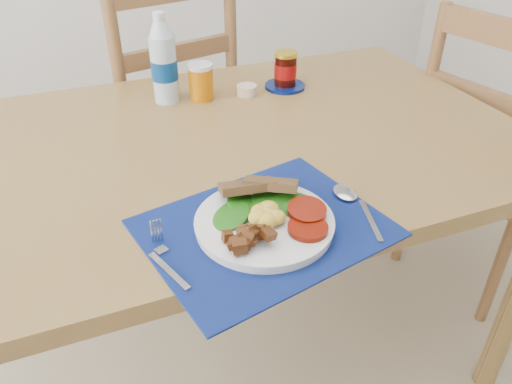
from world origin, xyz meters
The scene contains 11 objects.
table centered at (0.00, 0.20, 0.67)m, with size 1.40×0.90×0.75m.
chair_far centered at (-0.02, 0.87, 0.62)m, with size 0.55×0.54×1.24m.
chair_end centered at (0.86, 0.21, 0.59)m, with size 0.50×0.52×1.17m.
placemat centered at (-0.06, -0.15, 0.75)m, with size 0.41×0.32×0.00m, color black.
breakfast_plate centered at (-0.06, -0.15, 0.77)m, with size 0.24×0.24×0.06m.
fork centered at (-0.24, -0.17, 0.76)m, with size 0.05×0.15×0.00m.
spoon centered at (0.13, -0.14, 0.76)m, with size 0.05×0.18×0.01m.
water_bottle centered at (-0.09, 0.47, 0.85)m, with size 0.07×0.07×0.23m.
juice_glass centered at (0.00, 0.45, 0.80)m, with size 0.07×0.07×0.09m, color #C36605.
ramekin centered at (0.12, 0.42, 0.76)m, with size 0.06×0.06×0.03m, color beige.
jam_on_saucer centered at (0.24, 0.43, 0.80)m, with size 0.12×0.12×0.10m.
Camera 1 is at (-0.33, -0.79, 1.30)m, focal length 35.00 mm.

